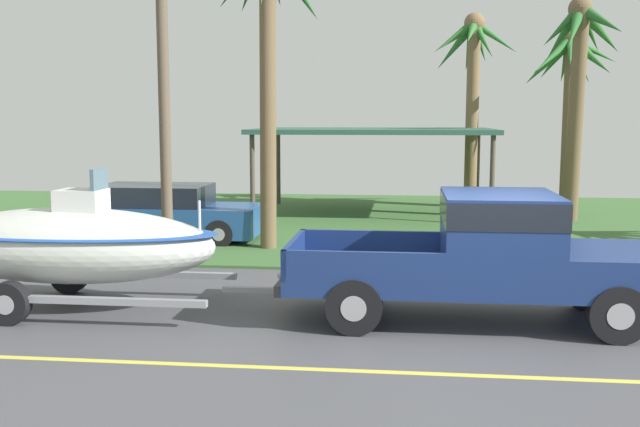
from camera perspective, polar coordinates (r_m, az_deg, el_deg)
name	(u,v)px	position (r m, az deg, el deg)	size (l,w,h in m)	color
ground	(449,238)	(19.08, 9.85, -1.87)	(36.00, 22.00, 0.11)	#4C4C51
pickup_truck_towing	(496,251)	(11.30, 13.29, -2.84)	(5.64, 2.08, 1.92)	navy
boat_on_trailer	(68,244)	(12.41, -18.72, -2.24)	(6.03, 2.22, 2.24)	gray
parked_sedan_near	(162,214)	(18.67, -11.97, 0.00)	(4.68, 1.93, 1.38)	#234C89
carport_awning	(374,133)	(23.05, 4.14, 6.19)	(7.21, 4.84, 2.67)	#4C4238
palm_tree_near_left	(580,60)	(22.32, 19.24, 10.98)	(2.42, 2.98, 6.33)	brown
palm_tree_mid	(266,7)	(17.11, -4.12, 15.43)	(3.19, 2.84, 7.12)	brown
palm_tree_far_left	(471,69)	(25.09, 11.48, 10.80)	(2.90, 3.07, 6.35)	brown
palm_tree_far_right	(569,73)	(24.78, 18.46, 10.18)	(3.02, 2.82, 5.65)	brown
utility_pole	(163,70)	(16.27, -11.89, 10.72)	(0.24, 1.80, 7.72)	brown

